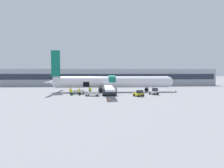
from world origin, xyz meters
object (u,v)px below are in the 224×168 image
at_px(ground_crew_loader_b, 71,91).
at_px(ground_crew_helper, 79,92).
at_px(baggage_cart_queued, 92,94).
at_px(baggage_tug_mid, 154,92).
at_px(ground_crew_loader_a, 91,91).
at_px(ground_crew_driver, 89,90).
at_px(baggage_tug_lead, 139,94).
at_px(suitcase_on_tarmac_upright, 85,94).
at_px(ground_crew_supervisor, 70,90).
at_px(suitcase_on_tarmac_spare, 73,94).
at_px(airplane, 110,82).
at_px(ground_crew_marshal, 71,92).
at_px(baggage_cart_loading, 79,92).

height_order(ground_crew_loader_b, ground_crew_helper, ground_crew_helper).
xyz_separation_m(baggage_cart_queued, ground_crew_helper, (-3.29, 1.35, 0.47)).
relative_size(baggage_tug_mid, ground_crew_loader_a, 1.74).
height_order(ground_crew_loader_a, ground_crew_driver, ground_crew_driver).
xyz_separation_m(baggage_tug_lead, suitcase_on_tarmac_upright, (-13.00, 4.00, -0.39)).
bearing_deg(baggage_cart_queued, ground_crew_loader_b, 154.95).
distance_m(baggage_tug_lead, baggage_tug_mid, 5.61).
bearing_deg(ground_crew_supervisor, suitcase_on_tarmac_spare, -70.94).
xyz_separation_m(baggage_tug_mid, ground_crew_driver, (-16.83, 4.90, 0.24)).
bearing_deg(ground_crew_loader_a, baggage_tug_mid, -10.48).
bearing_deg(ground_crew_loader_a, airplane, 36.79).
height_order(baggage_tug_lead, ground_crew_loader_b, ground_crew_loader_b).
xyz_separation_m(ground_crew_marshal, suitcase_on_tarmac_upright, (3.26, 1.41, -0.64)).
bearing_deg(baggage_tug_mid, ground_crew_marshal, -178.49).
xyz_separation_m(ground_crew_supervisor, suitcase_on_tarmac_upright, (4.28, -3.06, -0.62)).
distance_m(ground_crew_loader_b, ground_crew_helper, 2.71).
distance_m(airplane, ground_crew_driver, 6.56).
bearing_deg(airplane, suitcase_on_tarmac_upright, -137.16).
height_order(ground_crew_driver, suitcase_on_tarmac_spare, ground_crew_driver).
relative_size(ground_crew_loader_a, suitcase_on_tarmac_spare, 2.48).
bearing_deg(ground_crew_supervisor, baggage_cart_loading, -30.30).
distance_m(airplane, baggage_tug_lead, 12.21).
bearing_deg(ground_crew_helper, ground_crew_supervisor, 125.33).
xyz_separation_m(airplane, baggage_cart_queued, (-4.78, -8.63, -2.34)).
distance_m(baggage_tug_lead, ground_crew_driver, 14.60).
distance_m(baggage_tug_lead, ground_crew_loader_a, 13.24).
relative_size(baggage_cart_queued, ground_crew_loader_a, 2.85).
xyz_separation_m(baggage_cart_loading, baggage_cart_queued, (3.64, -3.96, -0.04)).
bearing_deg(airplane, baggage_tug_mid, -32.94).
bearing_deg(ground_crew_driver, baggage_cart_queued, -80.28).
bearing_deg(baggage_tug_lead, suitcase_on_tarmac_spare, 167.78).
bearing_deg(ground_crew_driver, baggage_cart_loading, -135.71).
bearing_deg(suitcase_on_tarmac_spare, ground_crew_helper, -17.26).
height_order(baggage_cart_queued, suitcase_on_tarmac_spare, baggage_cart_queued).
bearing_deg(airplane, ground_crew_driver, -159.64).
distance_m(baggage_cart_queued, ground_crew_helper, 3.59).
distance_m(baggage_tug_mid, ground_crew_helper, 19.02).
bearing_deg(baggage_tug_mid, ground_crew_driver, 163.75).
height_order(baggage_cart_queued, suitcase_on_tarmac_upright, baggage_cart_queued).
height_order(baggage_cart_queued, ground_crew_loader_a, ground_crew_loader_a).
height_order(airplane, baggage_cart_queued, airplane).
bearing_deg(ground_crew_loader_b, baggage_tug_mid, -2.98).
distance_m(baggage_tug_mid, ground_crew_loader_a, 16.65).
distance_m(ground_crew_marshal, suitcase_on_tarmac_upright, 3.62).
distance_m(baggage_cart_queued, ground_crew_loader_b, 6.28).
distance_m(airplane, ground_crew_loader_b, 12.20).
height_order(ground_crew_driver, ground_crew_supervisor, ground_crew_driver).
relative_size(baggage_tug_lead, baggage_cart_loading, 0.81).
height_order(ground_crew_driver, ground_crew_marshal, ground_crew_driver).
height_order(baggage_cart_loading, suitcase_on_tarmac_upright, baggage_cart_loading).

